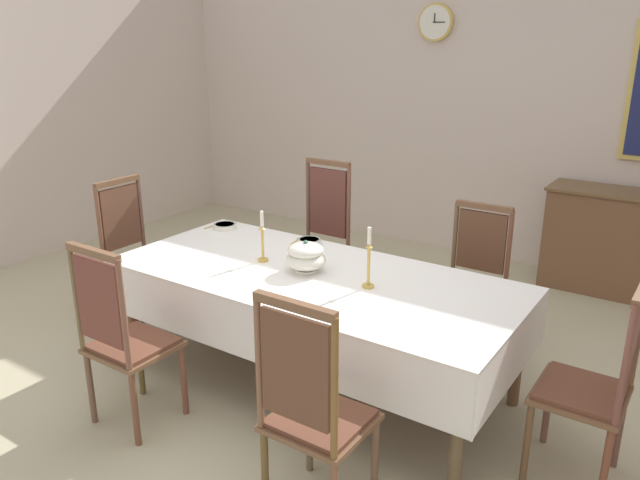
{
  "coord_description": "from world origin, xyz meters",
  "views": [
    {
      "loc": [
        2.02,
        -2.86,
        2.15
      ],
      "look_at": [
        0.01,
        0.11,
        0.96
      ],
      "focal_mm": 34.7,
      "sensor_mm": 36.0,
      "label": 1
    }
  ],
  "objects_px": {
    "chair_head_east": "(597,382)",
    "chair_south_b": "(312,408)",
    "soup_tureen": "(306,257)",
    "bowl_near_right": "(309,241)",
    "mounted_clock": "(436,22)",
    "chair_south_a": "(123,335)",
    "chair_north_b": "(472,278)",
    "candlestick_east": "(369,263)",
    "chair_head_west": "(134,251)",
    "spoon_primary": "(216,224)",
    "sideboard": "(632,245)",
    "dining_table": "(313,284)",
    "candlestick_west": "(263,241)",
    "chair_north_a": "(320,238)",
    "bowl_near_left": "(225,226)",
    "spoon_secondary": "(298,239)"
  },
  "relations": [
    {
      "from": "soup_tureen",
      "to": "bowl_near_right",
      "type": "xyz_separation_m",
      "value": [
        -0.29,
        0.45,
        -0.08
      ]
    },
    {
      "from": "chair_head_west",
      "to": "spoon_secondary",
      "type": "bearing_deg",
      "value": 111.68
    },
    {
      "from": "candlestick_west",
      "to": "dining_table",
      "type": "bearing_deg",
      "value": 0.0
    },
    {
      "from": "chair_south_a",
      "to": "bowl_near_right",
      "type": "bearing_deg",
      "value": 79.42
    },
    {
      "from": "chair_head_east",
      "to": "chair_south_b",
      "type": "bearing_deg",
      "value": 134.34
    },
    {
      "from": "dining_table",
      "to": "candlestick_west",
      "type": "height_order",
      "value": "candlestick_west"
    },
    {
      "from": "bowl_near_left",
      "to": "mounted_clock",
      "type": "distance_m",
      "value": 2.99
    },
    {
      "from": "sideboard",
      "to": "mounted_clock",
      "type": "xyz_separation_m",
      "value": [
        -2.03,
        0.24,
        1.81
      ]
    },
    {
      "from": "bowl_near_right",
      "to": "mounted_clock",
      "type": "height_order",
      "value": "mounted_clock"
    },
    {
      "from": "bowl_near_left",
      "to": "chair_head_west",
      "type": "bearing_deg",
      "value": -146.15
    },
    {
      "from": "chair_head_east",
      "to": "chair_south_a",
      "type": "bearing_deg",
      "value": 113.12
    },
    {
      "from": "mounted_clock",
      "to": "chair_head_west",
      "type": "bearing_deg",
      "value": -110.34
    },
    {
      "from": "chair_head_east",
      "to": "spoon_secondary",
      "type": "distance_m",
      "value": 2.19
    },
    {
      "from": "chair_south_a",
      "to": "bowl_near_left",
      "type": "relative_size",
      "value": 6.39
    },
    {
      "from": "dining_table",
      "to": "chair_head_west",
      "type": "height_order",
      "value": "chair_head_west"
    },
    {
      "from": "bowl_near_left",
      "to": "spoon_primary",
      "type": "height_order",
      "value": "bowl_near_left"
    },
    {
      "from": "chair_north_a",
      "to": "bowl_near_right",
      "type": "relative_size",
      "value": 7.37
    },
    {
      "from": "soup_tureen",
      "to": "candlestick_east",
      "type": "xyz_separation_m",
      "value": [
        0.44,
        0.0,
        0.05
      ]
    },
    {
      "from": "dining_table",
      "to": "chair_south_b",
      "type": "xyz_separation_m",
      "value": [
        0.67,
        -0.97,
        -0.1
      ]
    },
    {
      "from": "dining_table",
      "to": "spoon_secondary",
      "type": "relative_size",
      "value": 14.4
    },
    {
      "from": "dining_table",
      "to": "chair_north_b",
      "type": "relative_size",
      "value": 2.4
    },
    {
      "from": "sideboard",
      "to": "mounted_clock",
      "type": "distance_m",
      "value": 2.73
    },
    {
      "from": "dining_table",
      "to": "chair_head_west",
      "type": "relative_size",
      "value": 2.25
    },
    {
      "from": "chair_head_east",
      "to": "spoon_primary",
      "type": "distance_m",
      "value": 2.91
    },
    {
      "from": "bowl_near_left",
      "to": "bowl_near_right",
      "type": "distance_m",
      "value": 0.74
    },
    {
      "from": "dining_table",
      "to": "candlestick_west",
      "type": "distance_m",
      "value": 0.44
    },
    {
      "from": "chair_north_b",
      "to": "soup_tureen",
      "type": "xyz_separation_m",
      "value": [
        -0.72,
        -0.97,
        0.3
      ]
    },
    {
      "from": "bowl_near_right",
      "to": "dining_table",
      "type": "bearing_deg",
      "value": -52.92
    },
    {
      "from": "chair_south_a",
      "to": "candlestick_east",
      "type": "relative_size",
      "value": 3.04
    },
    {
      "from": "dining_table",
      "to": "candlestick_west",
      "type": "relative_size",
      "value": 7.5
    },
    {
      "from": "chair_head_west",
      "to": "chair_head_east",
      "type": "xyz_separation_m",
      "value": [
        3.34,
        0.0,
        -0.01
      ]
    },
    {
      "from": "chair_north_a",
      "to": "candlestick_east",
      "type": "height_order",
      "value": "chair_north_a"
    },
    {
      "from": "chair_head_west",
      "to": "bowl_near_left",
      "type": "distance_m",
      "value": 0.74
    },
    {
      "from": "candlestick_east",
      "to": "spoon_primary",
      "type": "xyz_separation_m",
      "value": [
        -1.59,
        0.42,
        -0.14
      ]
    },
    {
      "from": "chair_south_a",
      "to": "soup_tureen",
      "type": "xyz_separation_m",
      "value": [
        0.56,
        0.97,
        0.29
      ]
    },
    {
      "from": "bowl_near_right",
      "to": "mounted_clock",
      "type": "relative_size",
      "value": 0.47
    },
    {
      "from": "soup_tureen",
      "to": "bowl_near_right",
      "type": "relative_size",
      "value": 1.53
    },
    {
      "from": "candlestick_west",
      "to": "soup_tureen",
      "type": "bearing_deg",
      "value": -0.0
    },
    {
      "from": "candlestick_west",
      "to": "candlestick_east",
      "type": "height_order",
      "value": "candlestick_east"
    },
    {
      "from": "chair_south_b",
      "to": "bowl_near_right",
      "type": "xyz_separation_m",
      "value": [
        -1.02,
        1.43,
        0.2
      ]
    },
    {
      "from": "chair_south_a",
      "to": "bowl_near_left",
      "type": "distance_m",
      "value": 1.46
    },
    {
      "from": "chair_north_b",
      "to": "spoon_primary",
      "type": "bearing_deg",
      "value": 16.35
    },
    {
      "from": "chair_south_b",
      "to": "mounted_clock",
      "type": "relative_size",
      "value": 3.25
    },
    {
      "from": "dining_table",
      "to": "chair_head_west",
      "type": "xyz_separation_m",
      "value": [
        -1.67,
        0.0,
        -0.11
      ]
    },
    {
      "from": "chair_north_a",
      "to": "bowl_near_left",
      "type": "distance_m",
      "value": 0.77
    },
    {
      "from": "chair_head_west",
      "to": "bowl_near_left",
      "type": "relative_size",
      "value": 6.45
    },
    {
      "from": "spoon_primary",
      "to": "sideboard",
      "type": "bearing_deg",
      "value": 42.09
    },
    {
      "from": "chair_south_a",
      "to": "chair_north_b",
      "type": "bearing_deg",
      "value": 56.58
    },
    {
      "from": "candlestick_east",
      "to": "chair_head_west",
      "type": "bearing_deg",
      "value": 180.0
    },
    {
      "from": "chair_north_a",
      "to": "chair_head_west",
      "type": "height_order",
      "value": "chair_north_a"
    }
  ]
}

